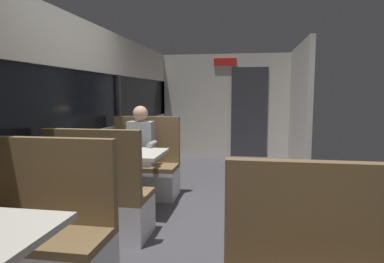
{
  "coord_description": "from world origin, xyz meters",
  "views": [
    {
      "loc": [
        0.53,
        -3.51,
        1.43
      ],
      "look_at": [
        -0.23,
        1.07,
        0.9
      ],
      "focal_mm": 31.62,
      "sensor_mm": 36.0,
      "label": 1
    }
  ],
  "objects_px": {
    "bench_near_window_facing_entry": "(45,247)",
    "coffee_cup_primary": "(132,146)",
    "dining_table_mid_window": "(125,160)",
    "bench_mid_window_facing_end": "(101,205)",
    "bench_mid_window_facing_entry": "(144,172)",
    "seated_passenger": "(142,159)"
  },
  "relations": [
    {
      "from": "bench_mid_window_facing_end",
      "to": "coffee_cup_primary",
      "type": "distance_m",
      "value": 0.97
    },
    {
      "from": "dining_table_mid_window",
      "to": "bench_mid_window_facing_entry",
      "type": "relative_size",
      "value": 0.82
    },
    {
      "from": "bench_mid_window_facing_end",
      "to": "dining_table_mid_window",
      "type": "bearing_deg",
      "value": 90.0
    },
    {
      "from": "bench_near_window_facing_entry",
      "to": "dining_table_mid_window",
      "type": "distance_m",
      "value": 1.66
    },
    {
      "from": "bench_near_window_facing_entry",
      "to": "coffee_cup_primary",
      "type": "xyz_separation_m",
      "value": [
        0.02,
        1.79,
        0.46
      ]
    },
    {
      "from": "bench_mid_window_facing_entry",
      "to": "coffee_cup_primary",
      "type": "height_order",
      "value": "bench_mid_window_facing_entry"
    },
    {
      "from": "bench_near_window_facing_entry",
      "to": "dining_table_mid_window",
      "type": "height_order",
      "value": "bench_near_window_facing_entry"
    },
    {
      "from": "coffee_cup_primary",
      "to": "bench_near_window_facing_entry",
      "type": "bearing_deg",
      "value": -90.73
    },
    {
      "from": "dining_table_mid_window",
      "to": "bench_mid_window_facing_end",
      "type": "xyz_separation_m",
      "value": [
        0.0,
        -0.7,
        -0.31
      ]
    },
    {
      "from": "seated_passenger",
      "to": "bench_mid_window_facing_end",
      "type": "bearing_deg",
      "value": -90.0
    },
    {
      "from": "seated_passenger",
      "to": "dining_table_mid_window",
      "type": "bearing_deg",
      "value": -90.0
    },
    {
      "from": "bench_near_window_facing_entry",
      "to": "bench_mid_window_facing_entry",
      "type": "height_order",
      "value": "same"
    },
    {
      "from": "dining_table_mid_window",
      "to": "bench_mid_window_facing_entry",
      "type": "distance_m",
      "value": 0.77
    },
    {
      "from": "dining_table_mid_window",
      "to": "bench_mid_window_facing_end",
      "type": "distance_m",
      "value": 0.77
    },
    {
      "from": "bench_mid_window_facing_entry",
      "to": "bench_near_window_facing_entry",
      "type": "bearing_deg",
      "value": -90.0
    },
    {
      "from": "coffee_cup_primary",
      "to": "bench_mid_window_facing_entry",
      "type": "bearing_deg",
      "value": 92.41
    },
    {
      "from": "bench_near_window_facing_entry",
      "to": "bench_mid_window_facing_end",
      "type": "xyz_separation_m",
      "value": [
        0.0,
        0.93,
        0.0
      ]
    },
    {
      "from": "dining_table_mid_window",
      "to": "coffee_cup_primary",
      "type": "bearing_deg",
      "value": 81.71
    },
    {
      "from": "bench_mid_window_facing_end",
      "to": "bench_mid_window_facing_entry",
      "type": "xyz_separation_m",
      "value": [
        0.0,
        1.4,
        0.0
      ]
    },
    {
      "from": "bench_mid_window_facing_end",
      "to": "coffee_cup_primary",
      "type": "height_order",
      "value": "bench_mid_window_facing_end"
    },
    {
      "from": "bench_mid_window_facing_entry",
      "to": "seated_passenger",
      "type": "bearing_deg",
      "value": -90.0
    },
    {
      "from": "bench_mid_window_facing_end",
      "to": "bench_mid_window_facing_entry",
      "type": "bearing_deg",
      "value": 90.0
    }
  ]
}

